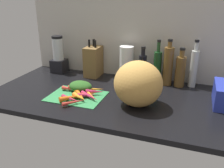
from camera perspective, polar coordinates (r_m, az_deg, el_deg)
The scene contains 26 objects.
ground_plane at distance 153.38cm, azimuth 2.51°, elevation -3.22°, with size 170.00×80.00×3.00cm, color black.
wall_back at distance 179.65cm, azimuth 6.34°, elevation 10.90°, with size 170.00×3.00×60.00cm, color #BCB7AD.
cutting_board at distance 152.55cm, azimuth -8.35°, elevation -2.80°, with size 34.03×26.06×0.80cm, color #338C4C.
carrot_0 at distance 148.57cm, azimuth -7.51°, elevation -2.62°, with size 3.06×3.06×14.50cm, color orange.
carrot_1 at distance 145.92cm, azimuth -7.75°, elevation -3.05°, with size 3.25×3.25×10.46cm, color orange.
carrot_2 at distance 146.34cm, azimuth -9.32°, elevation -3.07°, with size 3.27×3.27×15.99cm, color orange.
carrot_3 at distance 160.51cm, azimuth -7.59°, elevation -0.71°, with size 3.27×3.27×15.28cm, color red.
carrot_4 at distance 146.71cm, azimuth -5.31°, elevation -2.89°, with size 2.86×2.86×14.74cm, color #B2264C.
carrot_5 at distance 149.62cm, azimuth -6.44°, elevation -2.43°, with size 2.88×2.88×14.91cm, color orange.
carrot_6 at distance 148.32cm, azimuth -5.98°, elevation -2.61°, with size 2.98×2.98×11.08cm, color #B2264C.
carrot_7 at distance 156.54cm, azimuth -4.04°, elevation -1.25°, with size 2.79×2.79×11.39cm, color orange.
carrot_8 at distance 159.52cm, azimuth -9.96°, elevation -1.12°, with size 2.66×2.66×10.81cm, color red.
carrot_9 at distance 144.80cm, azimuth -9.73°, elevation -3.47°, with size 2.79×2.79×13.10cm, color #B2264C.
carrot_10 at distance 141.35cm, azimuth -8.73°, elevation -4.19°, with size 2.18×2.18×15.27cm, color red.
carrot_11 at distance 152.05cm, azimuth -4.13°, elevation -1.82°, with size 3.46×3.46×10.93cm, color #B2264C.
carrot_12 at distance 150.96cm, azimuth -5.57°, elevation -2.12°, with size 3.11×3.11×17.91cm, color orange.
carrot_greens_pile at distance 157.73cm, azimuth -7.45°, elevation -0.49°, with size 15.27×11.74×6.46cm, color #2D6023.
winter_squash at distance 135.86cm, azimuth 6.18°, elevation 0.04°, with size 27.54×25.51×26.30cm, color gold.
knife_block at distance 184.81cm, azimuth -4.42°, elevation 5.35°, with size 10.67×15.07×28.05cm.
blender_appliance at distance 197.87cm, azimuth -12.49°, elevation 6.31°, with size 11.07×11.07×29.07cm.
paper_towel_roll at distance 176.77cm, azimuth 3.42°, elevation 4.94°, with size 10.06×10.06×24.78cm, color white.
bottle_0 at distance 172.07cm, azimuth 7.20°, elevation 3.83°, with size 5.52×5.52×26.20cm.
bottle_1 at distance 172.40cm, azimuth 10.64°, elevation 4.10°, with size 5.50×5.50×30.95cm.
bottle_2 at distance 170.07cm, azimuth 13.09°, elevation 4.27°, with size 6.67×6.67×32.10cm.
bottle_3 at distance 169.92cm, azimuth 15.82°, elevation 3.06°, with size 6.81×6.81×27.02cm.
bottle_4 at distance 171.41cm, azimuth 18.73°, elevation 3.73°, with size 5.05×5.05×32.29cm.
Camera 1 is at (39.86, -133.67, 62.29)cm, focal length 38.73 mm.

